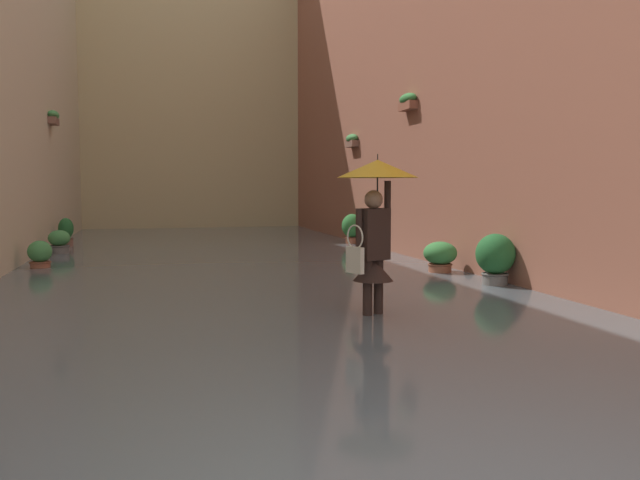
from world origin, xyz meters
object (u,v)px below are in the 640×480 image
Objects in this scene: potted_plant_near_left at (440,258)px; potted_plant_far_left at (352,229)px; person_wading at (375,207)px; potted_plant_mid_right at (66,235)px; potted_plant_mid_left at (495,259)px; potted_plant_far_right at (40,257)px; potted_plant_near_right at (59,244)px.

potted_plant_far_left is at bearing -91.97° from potted_plant_near_left.
potted_plant_mid_right is (4.94, -10.73, -1.02)m from person_wading.
potted_plant_mid_right is (7.63, -8.90, -0.10)m from potted_plant_mid_left.
person_wading is 2.93× the size of potted_plant_near_left.
potted_plant_near_left is 0.74× the size of potted_plant_far_left.
potted_plant_near_left is 10.37m from potted_plant_mid_right.
person_wading is 7.86m from potted_plant_far_right.
potted_plant_near_left is (0.19, -1.67, -0.15)m from potted_plant_mid_left.
potted_plant_mid_right is (7.65, -0.97, -0.09)m from potted_plant_far_left.
person_wading is at bearing 128.55° from potted_plant_far_right.
potted_plant_far_right is (7.56, 3.69, -0.19)m from potted_plant_far_left.
potted_plant_near_left is (-7.36, 5.34, 0.04)m from potted_plant_near_right.
person_wading is 3.39m from potted_plant_mid_left.
potted_plant_near_right is 2.77m from potted_plant_far_right.
potted_plant_near_right is 1.89m from potted_plant_mid_right.
potted_plant_near_right is 7.63m from potted_plant_far_left.
person_wading is 2.33× the size of potted_plant_mid_right.
person_wading is 2.97× the size of potted_plant_near_right.
person_wading is 10.16m from potted_plant_near_right.
potted_plant_near_left is 7.78m from potted_plant_far_right.
potted_plant_near_right is at bearing -61.25° from person_wading.
potted_plant_far_left is at bearing -90.16° from potted_plant_mid_left.
person_wading is 2.16× the size of potted_plant_mid_left.
potted_plant_far_left reaches higher than potted_plant_mid_right.
potted_plant_near_right is 10.31m from potted_plant_mid_left.
person_wading is 11.86m from potted_plant_mid_right.
potted_plant_near_right is 0.73× the size of potted_plant_mid_left.
person_wading reaches higher than potted_plant_near_left.
potted_plant_far_right is at bearing -29.38° from potted_plant_mid_left.
potted_plant_mid_left reaches higher than potted_plant_mid_right.
potted_plant_far_right is at bearing 91.10° from potted_plant_mid_right.
potted_plant_far_left is 1.07× the size of potted_plant_mid_right.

